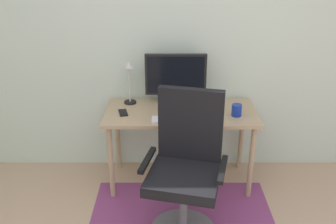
{
  "coord_description": "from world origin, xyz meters",
  "views": [
    {
      "loc": [
        0.06,
        -1.22,
        2.03
      ],
      "look_at": [
        0.07,
        1.58,
        0.81
      ],
      "focal_mm": 41.08,
      "sensor_mm": 36.0,
      "label": 1
    }
  ],
  "objects_px": {
    "desk": "(179,119)",
    "keyboard": "(177,120)",
    "cell_phone": "(122,113)",
    "desk_lamp": "(128,77)",
    "coffee_cup": "(235,110)",
    "office_chair": "(184,175)",
    "computer_mouse": "(218,120)",
    "monitor": "(174,76)"
  },
  "relations": [
    {
      "from": "cell_phone",
      "to": "desk_lamp",
      "type": "xyz_separation_m",
      "value": [
        0.04,
        0.23,
        0.24
      ]
    },
    {
      "from": "coffee_cup",
      "to": "desk_lamp",
      "type": "relative_size",
      "value": 0.25
    },
    {
      "from": "cell_phone",
      "to": "office_chair",
      "type": "height_order",
      "value": "office_chair"
    },
    {
      "from": "coffee_cup",
      "to": "cell_phone",
      "type": "relative_size",
      "value": 0.71
    },
    {
      "from": "computer_mouse",
      "to": "cell_phone",
      "type": "height_order",
      "value": "computer_mouse"
    },
    {
      "from": "desk",
      "to": "monitor",
      "type": "distance_m",
      "value": 0.38
    },
    {
      "from": "desk",
      "to": "coffee_cup",
      "type": "bearing_deg",
      "value": -11.87
    },
    {
      "from": "coffee_cup",
      "to": "cell_phone",
      "type": "distance_m",
      "value": 0.96
    },
    {
      "from": "desk_lamp",
      "to": "office_chair",
      "type": "xyz_separation_m",
      "value": [
        0.47,
        -0.85,
        -0.47
      ]
    },
    {
      "from": "coffee_cup",
      "to": "office_chair",
      "type": "bearing_deg",
      "value": -128.1
    },
    {
      "from": "coffee_cup",
      "to": "desk_lamp",
      "type": "bearing_deg",
      "value": 162.87
    },
    {
      "from": "desk",
      "to": "coffee_cup",
      "type": "distance_m",
      "value": 0.49
    },
    {
      "from": "computer_mouse",
      "to": "monitor",
      "type": "bearing_deg",
      "value": 132.19
    },
    {
      "from": "computer_mouse",
      "to": "office_chair",
      "type": "relative_size",
      "value": 0.09
    },
    {
      "from": "computer_mouse",
      "to": "office_chair",
      "type": "height_order",
      "value": "office_chair"
    },
    {
      "from": "cell_phone",
      "to": "desk_lamp",
      "type": "distance_m",
      "value": 0.34
    },
    {
      "from": "monitor",
      "to": "cell_phone",
      "type": "distance_m",
      "value": 0.56
    },
    {
      "from": "office_chair",
      "to": "keyboard",
      "type": "bearing_deg",
      "value": 109.21
    },
    {
      "from": "desk",
      "to": "computer_mouse",
      "type": "height_order",
      "value": "computer_mouse"
    },
    {
      "from": "monitor",
      "to": "office_chair",
      "type": "xyz_separation_m",
      "value": [
        0.06,
        -0.83,
        -0.49
      ]
    },
    {
      "from": "desk",
      "to": "coffee_cup",
      "type": "height_order",
      "value": "coffee_cup"
    },
    {
      "from": "keyboard",
      "to": "desk",
      "type": "bearing_deg",
      "value": 81.93
    },
    {
      "from": "desk",
      "to": "monitor",
      "type": "height_order",
      "value": "monitor"
    },
    {
      "from": "computer_mouse",
      "to": "cell_phone",
      "type": "relative_size",
      "value": 0.74
    },
    {
      "from": "desk_lamp",
      "to": "computer_mouse",
      "type": "bearing_deg",
      "value": -28.41
    },
    {
      "from": "keyboard",
      "to": "computer_mouse",
      "type": "height_order",
      "value": "computer_mouse"
    },
    {
      "from": "coffee_cup",
      "to": "office_chair",
      "type": "height_order",
      "value": "office_chair"
    },
    {
      "from": "desk",
      "to": "monitor",
      "type": "xyz_separation_m",
      "value": [
        -0.04,
        0.16,
        0.34
      ]
    },
    {
      "from": "monitor",
      "to": "cell_phone",
      "type": "relative_size",
      "value": 3.84
    },
    {
      "from": "monitor",
      "to": "office_chair",
      "type": "distance_m",
      "value": 0.96
    },
    {
      "from": "coffee_cup",
      "to": "office_chair",
      "type": "distance_m",
      "value": 0.77
    },
    {
      "from": "desk",
      "to": "office_chair",
      "type": "xyz_separation_m",
      "value": [
        0.02,
        -0.67,
        -0.14
      ]
    },
    {
      "from": "monitor",
      "to": "desk_lamp",
      "type": "xyz_separation_m",
      "value": [
        -0.41,
        0.03,
        -0.01
      ]
    },
    {
      "from": "desk",
      "to": "cell_phone",
      "type": "xyz_separation_m",
      "value": [
        -0.5,
        -0.05,
        0.08
      ]
    },
    {
      "from": "computer_mouse",
      "to": "coffee_cup",
      "type": "xyz_separation_m",
      "value": [
        0.16,
        0.13,
        0.03
      ]
    },
    {
      "from": "computer_mouse",
      "to": "coffee_cup",
      "type": "relative_size",
      "value": 1.04
    },
    {
      "from": "desk_lamp",
      "to": "monitor",
      "type": "bearing_deg",
      "value": -3.71
    },
    {
      "from": "monitor",
      "to": "computer_mouse",
      "type": "distance_m",
      "value": 0.57
    },
    {
      "from": "cell_phone",
      "to": "office_chair",
      "type": "xyz_separation_m",
      "value": [
        0.51,
        -0.62,
        -0.23
      ]
    },
    {
      "from": "monitor",
      "to": "coffee_cup",
      "type": "xyz_separation_m",
      "value": [
        0.51,
        -0.26,
        -0.21
      ]
    },
    {
      "from": "desk",
      "to": "desk_lamp",
      "type": "distance_m",
      "value": 0.59
    },
    {
      "from": "desk",
      "to": "keyboard",
      "type": "xyz_separation_m",
      "value": [
        -0.03,
        -0.2,
        0.09
      ]
    }
  ]
}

